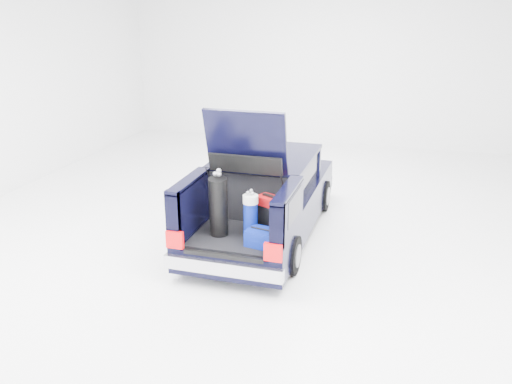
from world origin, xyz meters
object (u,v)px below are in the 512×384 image
(red_suitcase, at_px, (269,216))
(black_golf_bag, at_px, (218,206))
(blue_duffel, at_px, (264,238))
(car, at_px, (266,197))
(blue_golf_bag, at_px, (251,216))

(red_suitcase, height_order, black_golf_bag, black_golf_bag)
(red_suitcase, bearing_deg, blue_duffel, -58.89)
(red_suitcase, relative_size, black_golf_bag, 0.61)
(red_suitcase, distance_m, blue_duffel, 0.48)
(car, bearing_deg, red_suitcase, -72.30)
(black_golf_bag, bearing_deg, blue_duffel, -28.82)
(car, bearing_deg, blue_golf_bag, -82.43)
(car, xyz_separation_m, red_suitcase, (0.45, -1.40, 0.23))
(red_suitcase, bearing_deg, black_golf_bag, -134.76)
(car, relative_size, blue_golf_bag, 6.05)
(car, relative_size, red_suitcase, 7.32)
(red_suitcase, xyz_separation_m, black_golf_bag, (-0.72, -0.27, 0.17))
(car, height_order, black_golf_bag, car)
(red_suitcase, distance_m, blue_golf_bag, 0.32)
(blue_golf_bag, relative_size, blue_duffel, 1.36)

